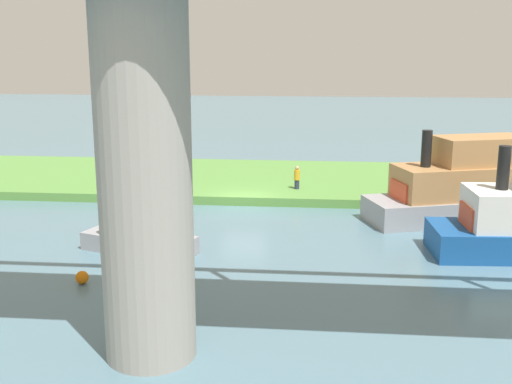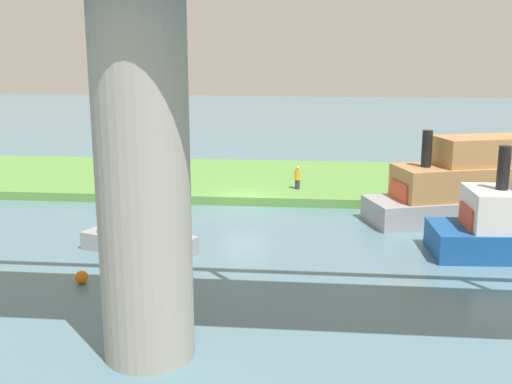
{
  "view_description": "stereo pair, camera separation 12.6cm",
  "coord_description": "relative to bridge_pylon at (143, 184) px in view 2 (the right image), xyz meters",
  "views": [
    {
      "loc": [
        -4.02,
        34.21,
        8.81
      ],
      "look_at": [
        -1.17,
        5.0,
        2.0
      ],
      "focal_mm": 44.26,
      "sensor_mm": 36.0,
      "label": 1
    },
    {
      "loc": [
        -4.15,
        34.19,
        8.81
      ],
      "look_at": [
        -1.17,
        5.0,
        2.0
      ],
      "focal_mm": 44.26,
      "sensor_mm": 36.0,
      "label": 2
    }
  ],
  "objects": [
    {
      "name": "marker_buoy",
      "position": [
        4.08,
        -5.25,
        -4.87
      ],
      "size": [
        0.5,
        0.5,
        0.5
      ],
      "primitive_type": "sphere",
      "color": "orange",
      "rests_on": "ground"
    },
    {
      "name": "grassy_bank",
      "position": [
        -0.66,
        -23.67,
        -4.87
      ],
      "size": [
        80.0,
        12.0,
        0.5
      ],
      "primitive_type": "cube",
      "color": "#5B9342",
      "rests_on": "ground"
    },
    {
      "name": "ground_plane",
      "position": [
        -0.66,
        -17.67,
        -5.12
      ],
      "size": [
        160.0,
        160.0,
        0.0
      ],
      "primitive_type": "plane",
      "color": "slate"
    },
    {
      "name": "mooring_post",
      "position": [
        2.98,
        -18.23,
        -4.16
      ],
      "size": [
        0.2,
        0.2,
        0.91
      ],
      "primitive_type": "cylinder",
      "color": "brown",
      "rests_on": "grassy_bank"
    },
    {
      "name": "person_on_bank",
      "position": [
        -3.54,
        -20.16,
        -3.92
      ],
      "size": [
        0.46,
        0.46,
        1.39
      ],
      "color": "#2D334C",
      "rests_on": "grassy_bank"
    },
    {
      "name": "bridge_pylon",
      "position": [
        0.0,
        0.0,
        0.0
      ],
      "size": [
        2.6,
        2.6,
        10.24
      ],
      "primitive_type": "cylinder",
      "color": "#9E998E",
      "rests_on": "ground"
    },
    {
      "name": "riverboat_paddlewheel",
      "position": [
        3.13,
        -9.26,
        -4.52
      ],
      "size": [
        5.37,
        3.41,
        1.69
      ],
      "color": "#99999E",
      "rests_on": "ground"
    },
    {
      "name": "pontoon_yellow",
      "position": [
        -12.21,
        -15.99,
        -3.37
      ],
      "size": [
        9.76,
        5.83,
        4.73
      ],
      "color": "#99999E",
      "rests_on": "ground"
    }
  ]
}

